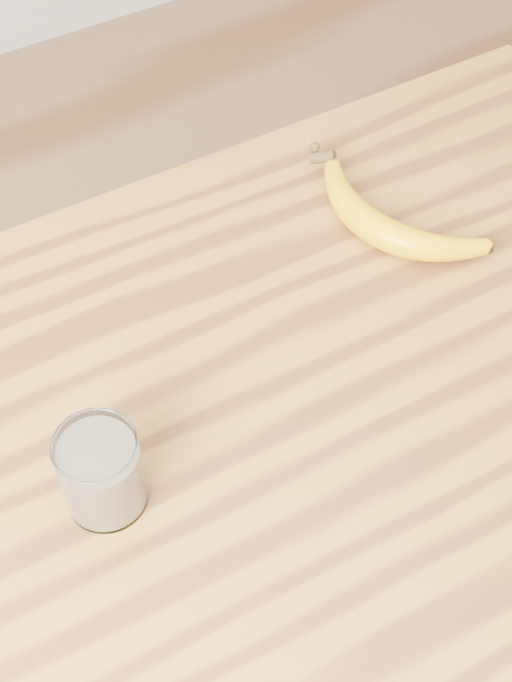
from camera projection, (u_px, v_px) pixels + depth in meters
room at (303, 55)px, 0.62m from camera, size 4.04×4.04×2.70m
table at (283, 483)px, 1.08m from camera, size 1.20×0.80×0.90m
smoothie_glass at (101, 473)px, 0.89m from camera, size 0.08×0.08×0.10m
banana at (379, 232)px, 1.11m from camera, size 0.23×0.34×0.04m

